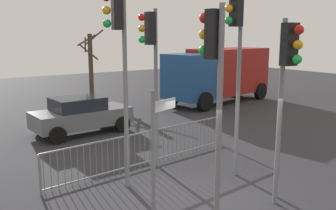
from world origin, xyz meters
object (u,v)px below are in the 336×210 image
(traffic_light_rear_left, at_px, (151,53))
(traffic_light_foreground_left, at_px, (236,41))
(delivery_truck, at_px, (219,73))
(direction_sign_post, at_px, (155,149))
(car_grey_mid, at_px, (81,114))
(traffic_light_mid_left, at_px, (214,69))
(traffic_light_rear_right, at_px, (119,45))
(traffic_light_mid_right, at_px, (287,72))
(bare_tree_centre, at_px, (91,62))

(traffic_light_rear_left, distance_m, traffic_light_foreground_left, 2.39)
(delivery_truck, bearing_deg, direction_sign_post, 32.91)
(direction_sign_post, relative_size, delivery_truck, 0.38)
(direction_sign_post, xyz_separation_m, delivery_truck, (10.55, 9.78, 0.17))
(car_grey_mid, bearing_deg, traffic_light_rear_left, -89.72)
(direction_sign_post, bearing_deg, traffic_light_mid_left, -73.21)
(direction_sign_post, bearing_deg, delivery_truck, 23.97)
(traffic_light_rear_right, bearing_deg, direction_sign_post, -172.89)
(traffic_light_mid_right, bearing_deg, traffic_light_rear_left, -65.28)
(car_grey_mid, height_order, delivery_truck, delivery_truck)
(traffic_light_rear_left, bearing_deg, traffic_light_foreground_left, -133.97)
(direction_sign_post, distance_m, delivery_truck, 14.39)
(direction_sign_post, bearing_deg, traffic_light_foreground_left, -2.51)
(delivery_truck, bearing_deg, traffic_light_rear_right, 27.25)
(traffic_light_mid_left, height_order, traffic_light_rear_right, traffic_light_rear_right)
(direction_sign_post, height_order, car_grey_mid, direction_sign_post)
(direction_sign_post, bearing_deg, traffic_light_mid_right, -40.31)
(traffic_light_foreground_left, bearing_deg, traffic_light_mid_right, 170.98)
(traffic_light_mid_right, relative_size, direction_sign_post, 1.51)
(traffic_light_rear_left, xyz_separation_m, delivery_truck, (8.93, 7.02, -1.63))
(direction_sign_post, xyz_separation_m, car_grey_mid, (1.29, 7.61, -0.81))
(traffic_light_foreground_left, relative_size, traffic_light_mid_right, 1.20)
(direction_sign_post, distance_m, bare_tree_centre, 16.82)
(traffic_light_foreground_left, relative_size, bare_tree_centre, 1.20)
(delivery_truck, xyz_separation_m, bare_tree_centre, (-5.33, 6.20, 0.45))
(traffic_light_foreground_left, distance_m, bare_tree_centre, 15.31)
(traffic_light_rear_right, bearing_deg, bare_tree_centre, -6.61)
(direction_sign_post, bearing_deg, car_grey_mid, 61.52)
(traffic_light_mid_left, distance_m, traffic_light_mid_right, 2.00)
(traffic_light_mid_left, xyz_separation_m, bare_tree_centre, (4.52, 16.95, -1.06))
(traffic_light_mid_left, bearing_deg, traffic_light_rear_right, 91.07)
(traffic_light_foreground_left, bearing_deg, traffic_light_rear_right, 72.46)
(delivery_truck, bearing_deg, traffic_light_mid_left, 37.58)
(traffic_light_rear_left, bearing_deg, direction_sign_post, 157.59)
(car_grey_mid, distance_m, delivery_truck, 9.56)
(delivery_truck, height_order, bare_tree_centre, bare_tree_centre)
(traffic_light_rear_right, bearing_deg, car_grey_mid, 2.21)
(car_grey_mid, distance_m, bare_tree_centre, 9.36)
(traffic_light_foreground_left, height_order, delivery_truck, traffic_light_foreground_left)
(direction_sign_post, bearing_deg, bare_tree_centre, 53.04)
(delivery_truck, bearing_deg, traffic_light_mid_right, 44.14)
(traffic_light_mid_left, relative_size, traffic_light_foreground_left, 0.87)
(direction_sign_post, bearing_deg, traffic_light_rear_right, 65.19)
(traffic_light_rear_left, bearing_deg, traffic_light_mid_left, 174.09)
(traffic_light_rear_right, relative_size, bare_tree_centre, 1.17)
(traffic_light_foreground_left, height_order, traffic_light_mid_right, traffic_light_foreground_left)
(traffic_light_rear_right, relative_size, delivery_truck, 0.68)
(traffic_light_rear_right, xyz_separation_m, bare_tree_centre, (5.02, 14.05, -1.46))
(traffic_light_foreground_left, height_order, bare_tree_centre, traffic_light_foreground_left)
(traffic_light_mid_right, distance_m, delivery_truck, 13.46)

